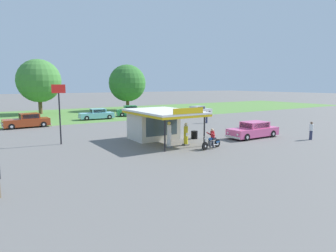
% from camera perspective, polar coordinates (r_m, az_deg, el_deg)
% --- Properties ---
extents(ground_plane, '(300.00, 300.00, 0.00)m').
position_cam_1_polar(ground_plane, '(23.66, -0.15, -4.20)').
color(ground_plane, slate).
extents(grass_verge_strip, '(120.00, 24.00, 0.01)m').
position_cam_1_polar(grass_verge_strip, '(51.32, -18.31, 2.03)').
color(grass_verge_strip, '#56843D').
rests_on(grass_verge_strip, ground).
extents(service_station_kiosk, '(4.65, 7.18, 3.21)m').
position_cam_1_polar(service_station_kiosk, '(26.88, -2.25, 0.84)').
color(service_station_kiosk, beige).
rests_on(service_station_kiosk, ground).
extents(gas_pump_nearside, '(0.44, 0.44, 2.07)m').
position_cam_1_polar(gas_pump_nearside, '(23.67, 0.20, -1.84)').
color(gas_pump_nearside, slate).
rests_on(gas_pump_nearside, ground).
extents(gas_pump_offside, '(0.44, 0.44, 1.85)m').
position_cam_1_polar(gas_pump_offside, '(24.60, 3.42, -1.74)').
color(gas_pump_offside, slate).
rests_on(gas_pump_offside, ground).
extents(motorcycle_with_rider, '(2.22, 0.78, 1.58)m').
position_cam_1_polar(motorcycle_with_rider, '(23.57, 8.33, -2.71)').
color(motorcycle_with_rider, black).
rests_on(motorcycle_with_rider, ground).
extents(featured_classic_sedan, '(5.34, 2.02, 1.50)m').
position_cam_1_polar(featured_classic_sedan, '(29.20, 15.93, -0.79)').
color(featured_classic_sedan, '#E55993').
rests_on(featured_classic_sedan, ground).
extents(parked_car_back_row_left, '(5.20, 2.19, 1.63)m').
position_cam_1_polar(parked_car_back_row_left, '(38.31, -25.30, 0.85)').
color(parked_car_back_row_left, '#993819').
rests_on(parked_car_back_row_left, ground).
extents(parked_car_back_row_right, '(5.10, 3.12, 1.63)m').
position_cam_1_polar(parked_car_back_row_right, '(47.34, -7.02, 2.79)').
color(parked_car_back_row_right, '#2D844C').
rests_on(parked_car_back_row_right, ground).
extents(parked_car_back_row_centre, '(5.21, 2.64, 1.50)m').
position_cam_1_polar(parked_car_back_row_centre, '(48.39, 5.77, 2.87)').
color(parked_car_back_row_centre, '#B7B7BC').
rests_on(parked_car_back_row_centre, ground).
extents(parked_car_second_row_spare, '(5.05, 2.10, 1.51)m').
position_cam_1_polar(parked_car_second_row_spare, '(43.84, -13.41, 2.15)').
color(parked_car_second_row_spare, '#7AC6D1').
rests_on(parked_car_second_row_spare, ground).
extents(bystander_admiring_sedan, '(0.35, 0.35, 1.62)m').
position_cam_1_polar(bystander_admiring_sedan, '(38.82, 7.37, 1.83)').
color(bystander_admiring_sedan, '#2D3351').
rests_on(bystander_admiring_sedan, ground).
extents(bystander_strolling_foreground, '(0.34, 0.34, 1.64)m').
position_cam_1_polar(bystander_strolling_foreground, '(29.93, 25.62, -0.73)').
color(bystander_strolling_foreground, '#2D3351').
rests_on(bystander_strolling_foreground, ground).
extents(tree_oak_right, '(7.12, 7.12, 9.08)m').
position_cam_1_polar(tree_oak_right, '(54.49, -23.40, 7.90)').
color(tree_oak_right, brown).
rests_on(tree_oak_right, ground).
extents(tree_oak_distant_spare, '(7.01, 7.01, 8.67)m').
position_cam_1_polar(tree_oak_distant_spare, '(58.03, -7.87, 7.97)').
color(tree_oak_distant_spare, brown).
rests_on(tree_oak_distant_spare, ground).
extents(roadside_pole_sign, '(1.10, 0.12, 4.97)m').
position_cam_1_polar(roadside_pole_sign, '(26.22, -20.03, 3.97)').
color(roadside_pole_sign, black).
rests_on(roadside_pole_sign, ground).
extents(spare_tire_stack, '(0.60, 0.60, 0.72)m').
position_cam_1_polar(spare_tire_stack, '(27.65, 5.04, -1.69)').
color(spare_tire_stack, black).
rests_on(spare_tire_stack, ground).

